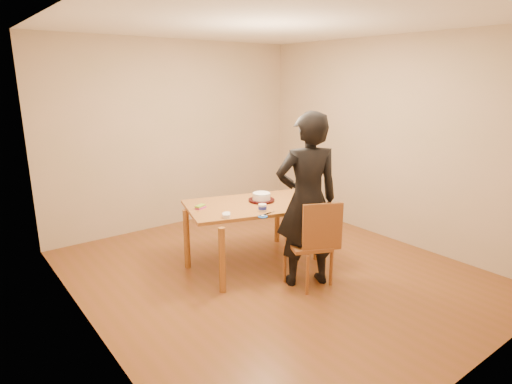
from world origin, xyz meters
TOP-DOWN VIEW (x-y plane):
  - room_shell at (0.00, 0.34)m, footprint 4.00×4.50m
  - dining_table at (-0.03, 0.33)m, footprint 1.72×1.31m
  - dining_chair at (0.12, -0.44)m, footprint 0.55×0.55m
  - cake_plate at (0.11, 0.35)m, footprint 0.31×0.31m
  - cake at (0.11, 0.35)m, footprint 0.21×0.21m
  - frosting_dome at (0.11, 0.35)m, footprint 0.21×0.21m
  - frosting_tub at (-0.12, 0.04)m, footprint 0.09×0.09m
  - frosting_lid at (-0.25, -0.13)m, footprint 0.10×0.10m
  - frosting_dollop at (-0.25, -0.13)m, footprint 0.04×0.04m
  - ramekin_green at (-0.55, 0.11)m, footprint 0.08×0.08m
  - ramekin_yellow at (-0.52, 0.14)m, footprint 0.07×0.07m
  - ramekin_multi at (-0.56, 0.09)m, footprint 0.08×0.08m
  - candy_box_pink at (-0.61, 0.54)m, footprint 0.14×0.10m
  - candy_box_green at (-0.61, 0.55)m, footprint 0.14×0.10m
  - spatula at (-0.18, -0.08)m, footprint 0.18×0.04m
  - person at (0.12, -0.40)m, footprint 0.80×0.68m

SIDE VIEW (x-z plane):
  - dining_chair at x=0.12m, z-range 0.43..0.47m
  - dining_table at x=-0.03m, z-range 0.71..0.75m
  - frosting_lid at x=-0.25m, z-range 0.75..0.76m
  - spatula at x=-0.18m, z-range 0.75..0.76m
  - candy_box_pink at x=-0.61m, z-range 0.75..0.77m
  - cake_plate at x=0.11m, z-range 0.75..0.77m
  - frosting_dollop at x=-0.25m, z-range 0.76..0.78m
  - ramekin_yellow at x=-0.52m, z-range 0.75..0.78m
  - ramekin_multi at x=-0.56m, z-range 0.75..0.79m
  - ramekin_green at x=-0.55m, z-range 0.75..0.79m
  - candy_box_green at x=-0.61m, z-range 0.77..0.79m
  - frosting_tub at x=-0.12m, z-range 0.75..0.83m
  - cake at x=0.11m, z-range 0.77..0.84m
  - frosting_dome at x=0.11m, z-range 0.84..0.87m
  - person at x=0.12m, z-range 0.00..1.86m
  - room_shell at x=0.00m, z-range 0.00..2.70m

